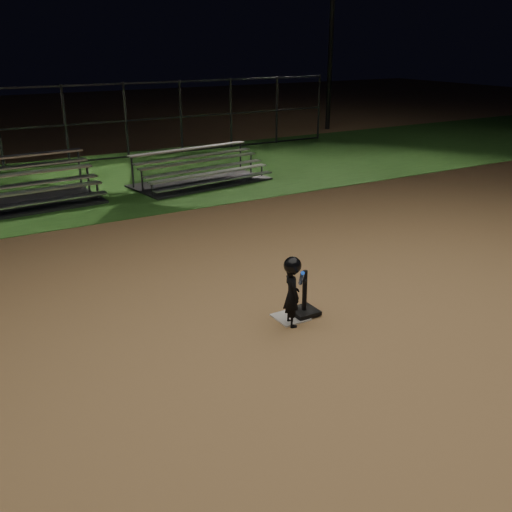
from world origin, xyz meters
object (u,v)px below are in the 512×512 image
at_px(home_plate, 291,317).
at_px(batting_tee, 304,306).
at_px(bleacher_left, 1,199).
at_px(light_pole_right, 333,11).
at_px(bleacher_right, 201,177).
at_px(child_batter, 292,289).

bearing_deg(home_plate, batting_tee, -2.96).
xyz_separation_m(bleacher_left, light_pole_right, (14.72, 6.48, 4.72)).
height_order(batting_tee, bleacher_left, bleacher_left).
bearing_deg(bleacher_right, home_plate, -114.52).
relative_size(home_plate, batting_tee, 0.66).
xyz_separation_m(batting_tee, child_batter, (-0.34, -0.17, 0.41)).
xyz_separation_m(home_plate, child_batter, (-0.11, -0.18, 0.54)).
height_order(home_plate, batting_tee, batting_tee).
relative_size(home_plate, child_batter, 0.43).
bearing_deg(batting_tee, bleacher_left, 109.19).
height_order(batting_tee, child_batter, child_batter).
bearing_deg(home_plate, light_pole_right, 51.23).
distance_m(home_plate, bleacher_left, 8.89).
height_order(home_plate, light_pole_right, light_pole_right).
distance_m(batting_tee, light_pole_right, 19.63).
relative_size(home_plate, bleacher_left, 0.10).
bearing_deg(bleacher_left, bleacher_right, -5.64).
bearing_deg(home_plate, child_batter, -120.42).
height_order(home_plate, bleacher_left, bleacher_left).
bearing_deg(child_batter, bleacher_left, 27.73).
relative_size(batting_tee, light_pole_right, 0.08).
bearing_deg(bleacher_right, bleacher_left, 170.63).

